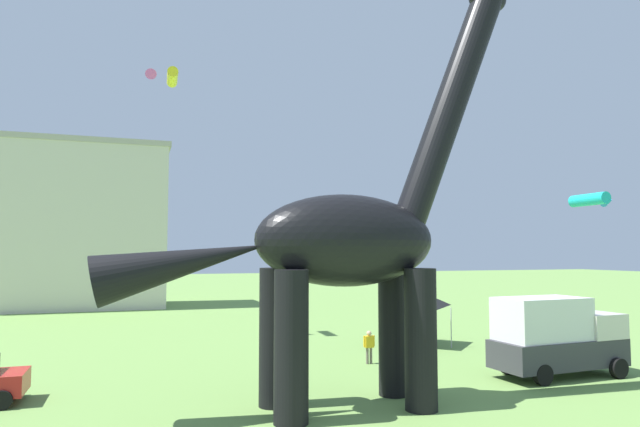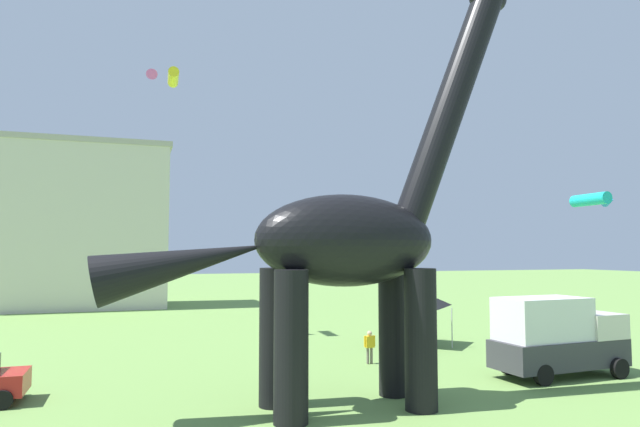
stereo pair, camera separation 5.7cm
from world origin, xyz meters
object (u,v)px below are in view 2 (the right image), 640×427
Objects in this scene: person_photographer at (370,344)px; dinosaur_sculpture at (344,240)px; kite_mid_left at (594,200)px; parked_box_truck at (556,336)px; kite_high_right at (169,77)px; festival_canopy_tent at (416,298)px.

dinosaur_sculpture is at bearing -158.38° from person_photographer.
dinosaur_sculpture is 5.70× the size of kite_mid_left.
parked_box_truck is 3.88× the size of person_photographer.
parked_box_truck is 14.18m from kite_mid_left.
parked_box_truck is (9.79, 1.51, -3.77)m from dinosaur_sculpture.
kite_high_right is (-8.46, 10.38, 14.62)m from person_photographer.
kite_high_right is 26.66m from kite_mid_left.
dinosaur_sculpture is 10.16× the size of person_photographer.
kite_high_right is (-12.92, 6.55, 12.97)m from festival_canopy_tent.
kite_high_right is at bearing 124.26° from dinosaur_sculpture.
person_photographer is 0.65× the size of kite_high_right.
kite_mid_left is at bearing 43.31° from dinosaur_sculpture.
parked_box_truck is 7.85m from person_photographer.
kite_mid_left is (16.07, 2.93, 7.29)m from person_photographer.
dinosaur_sculpture is at bearing -73.88° from kite_high_right.
dinosaur_sculpture is 2.62× the size of parked_box_truck.
person_photographer is 0.47× the size of festival_canopy_tent.
dinosaur_sculpture reaches higher than parked_box_truck.
kite_high_right is (-14.62, 15.20, 13.86)m from parked_box_truck.
person_photographer is (-6.15, 4.82, -0.75)m from parked_box_truck.
parked_box_truck is 8.85m from festival_canopy_tent.
parked_box_truck is 25.23m from kite_high_right.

